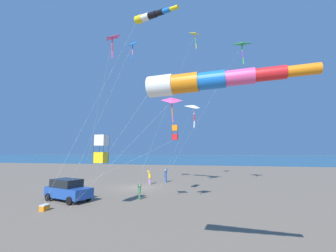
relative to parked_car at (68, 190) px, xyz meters
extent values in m
plane|color=#756654|center=(-8.05, 3.44, -0.95)|extent=(600.00, 600.00, 0.00)
cube|color=#285B7A|center=(-173.05, 3.44, -0.95)|extent=(240.00, 600.00, 0.01)
cube|color=#1E479E|center=(0.03, 0.09, -0.20)|extent=(3.04, 4.65, 0.84)
cube|color=black|center=(-0.07, -0.23, 0.56)|extent=(2.32, 2.95, 0.68)
cylinder|color=black|center=(-0.42, 1.76, -0.62)|extent=(0.41, 0.70, 0.66)
cylinder|color=black|center=(1.34, 1.22, -0.62)|extent=(0.41, 0.70, 0.66)
cylinder|color=black|center=(-1.29, -1.03, -0.62)|extent=(0.41, 0.70, 0.66)
cylinder|color=black|center=(0.48, -1.58, -0.62)|extent=(0.41, 0.70, 0.66)
cube|color=orange|center=(3.14, 0.50, -0.77)|extent=(0.60, 0.40, 0.36)
cube|color=white|center=(3.14, 0.50, -0.56)|extent=(0.62, 0.42, 0.06)
cube|color=#335199|center=(-13.19, 5.72, -0.53)|extent=(0.26, 0.36, 0.84)
cylinder|color=#335199|center=(-13.19, 5.72, 0.23)|extent=(0.48, 0.48, 0.69)
sphere|color=beige|center=(-13.19, 5.72, 0.70)|extent=(0.26, 0.26, 0.26)
cylinder|color=#335199|center=(-13.29, 5.94, 0.75)|extent=(0.23, 0.43, 0.52)
cylinder|color=#335199|center=(-12.97, 5.83, 0.75)|extent=(0.23, 0.43, 0.52)
cube|color=#8E6B9E|center=(-10.79, 4.14, -0.56)|extent=(0.18, 0.32, 0.79)
cylinder|color=gold|center=(-10.79, 4.14, 0.16)|extent=(0.39, 0.39, 0.65)
sphere|color=#A37551|center=(-10.79, 4.14, 0.61)|extent=(0.25, 0.25, 0.25)
cylinder|color=gold|center=(-10.64, 3.97, 0.65)|extent=(0.13, 0.40, 0.49)
cylinder|color=gold|center=(-10.96, 3.99, 0.65)|extent=(0.13, 0.40, 0.49)
cube|color=#3D7F51|center=(-1.85, 5.98, -0.65)|extent=(0.26, 0.22, 0.60)
cylinder|color=#3D7F51|center=(-1.85, 5.98, -0.11)|extent=(0.37, 0.37, 0.49)
sphere|color=beige|center=(-1.85, 5.98, 0.23)|extent=(0.19, 0.19, 0.19)
cylinder|color=#3D7F51|center=(-1.81, 6.15, 0.27)|extent=(0.30, 0.21, 0.37)
cylinder|color=#3D7F51|center=(-1.69, 5.94, 0.27)|extent=(0.30, 0.21, 0.37)
cylinder|color=white|center=(10.54, 11.22, 5.41)|extent=(0.75, 0.87, 0.70)
cylinder|color=orange|center=(10.60, 12.02, 5.43)|extent=(0.67, 0.86, 0.62)
cylinder|color=blue|center=(10.66, 12.83, 5.44)|extent=(0.60, 0.86, 0.55)
cylinder|color=#EF4C93|center=(10.72, 13.64, 5.45)|extent=(0.52, 0.85, 0.47)
cylinder|color=red|center=(10.78, 14.45, 5.47)|extent=(0.45, 0.84, 0.40)
cylinder|color=orange|center=(10.84, 15.26, 5.48)|extent=(0.37, 0.84, 0.32)
cylinder|color=white|center=(6.46, 6.43, 2.14)|extent=(8.10, 8.78, 6.19)
pyramid|color=yellow|center=(-12.38, 10.26, 20.44)|extent=(1.69, 1.89, 0.57)
cylinder|color=black|center=(-12.41, 10.24, 20.35)|extent=(1.17, 0.69, 0.56)
cylinder|color=yellow|center=(-12.43, 10.27, 19.92)|extent=(0.17, 0.20, 0.72)
cylinder|color=green|center=(-12.47, 10.33, 19.20)|extent=(0.22, 0.22, 0.73)
cylinder|color=yellow|center=(-12.53, 10.39, 18.49)|extent=(0.22, 0.21, 0.73)
cylinder|color=white|center=(-12.27, 6.07, 9.67)|extent=(0.29, 8.36, 21.25)
pyramid|color=green|center=(-8.80, 16.23, 16.36)|extent=(1.42, 2.02, 0.57)
cylinder|color=black|center=(-8.83, 16.23, 16.25)|extent=(1.65, 0.17, 0.51)
cylinder|color=green|center=(-8.80, 16.21, 15.72)|extent=(0.26, 0.23, 0.88)
cylinder|color=purple|center=(-8.74, 16.22, 14.86)|extent=(0.22, 0.24, 0.87)
cylinder|color=green|center=(-8.68, 16.26, 14.00)|extent=(0.25, 0.19, 0.88)
cylinder|color=white|center=(-8.64, 11.16, 7.61)|extent=(0.41, 10.15, 17.13)
pyramid|color=white|center=(-10.99, 10.05, 9.37)|extent=(2.20, 2.37, 0.79)
cylinder|color=black|center=(-11.03, 10.02, 9.26)|extent=(1.34, 0.96, 0.82)
cylinder|color=white|center=(-11.02, 10.07, 8.71)|extent=(0.18, 0.25, 0.92)
cylinder|color=red|center=(-11.03, 10.12, 7.81)|extent=(0.21, 0.20, 0.91)
cylinder|color=white|center=(-11.01, 10.10, 6.91)|extent=(0.25, 0.24, 0.91)
cylinder|color=white|center=(-13.31, 7.35, 4.12)|extent=(4.57, 5.36, 10.14)
cube|color=orange|center=(-4.59, 8.75, 5.76)|extent=(0.62, 0.62, 0.58)
cube|color=red|center=(-4.59, 8.75, 4.83)|extent=(0.62, 0.62, 0.58)
cylinder|color=black|center=(-4.90, 9.02, 5.29)|extent=(0.02, 0.02, 1.51)
cylinder|color=black|center=(-4.86, 8.44, 5.29)|extent=(0.02, 0.02, 1.51)
cylinder|color=black|center=(-4.32, 9.06, 5.29)|extent=(0.02, 0.02, 1.51)
cylinder|color=black|center=(-4.28, 8.48, 5.29)|extent=(0.02, 0.02, 1.51)
cylinder|color=white|center=(-1.79, 3.68, 1.79)|extent=(5.61, 10.15, 5.49)
cube|color=white|center=(2.16, 4.35, 4.18)|extent=(0.82, 0.82, 0.81)
cube|color=yellow|center=(2.16, 4.35, 2.88)|extent=(0.82, 0.82, 0.81)
cylinder|color=black|center=(1.75, 4.76, 3.53)|extent=(0.02, 0.02, 2.12)
cylinder|color=black|center=(1.75, 3.94, 3.53)|extent=(0.02, 0.02, 2.12)
cylinder|color=black|center=(2.57, 4.75, 3.53)|extent=(0.02, 0.02, 2.12)
cylinder|color=black|center=(2.56, 3.94, 3.53)|extent=(0.02, 0.02, 2.12)
cylinder|color=white|center=(0.06, 2.51, 0.76)|extent=(4.21, 3.69, 3.43)
cylinder|color=yellow|center=(-4.28, 4.81, 18.17)|extent=(1.16, 1.22, 0.95)
cylinder|color=white|center=(-3.98, 5.66, 18.10)|extent=(1.06, 1.18, 0.85)
cylinder|color=black|center=(-3.67, 6.51, 18.03)|extent=(0.97, 1.14, 0.76)
cylinder|color=black|center=(-3.37, 7.37, 17.96)|extent=(0.87, 1.10, 0.66)
cylinder|color=blue|center=(-3.06, 8.22, 17.88)|extent=(0.78, 1.06, 0.56)
cylinder|color=yellow|center=(-2.76, 9.08, 17.81)|extent=(0.69, 1.02, 0.47)
cylinder|color=white|center=(-0.82, 2.12, 8.52)|extent=(7.24, 4.52, 18.94)
pyramid|color=blue|center=(-6.80, 2.94, 16.81)|extent=(1.53, 1.81, 0.71)
cylinder|color=black|center=(-6.85, 2.97, 16.73)|extent=(1.08, 0.54, 0.79)
cylinder|color=blue|center=(-6.81, 2.98, 16.31)|extent=(0.21, 0.16, 0.71)
cylinder|color=#EF4C93|center=(-6.74, 3.01, 15.61)|extent=(0.22, 0.19, 0.71)
cylinder|color=blue|center=(-6.69, 3.01, 14.90)|extent=(0.17, 0.19, 0.71)
cylinder|color=white|center=(-3.35, 1.29, 7.86)|extent=(7.01, 3.36, 17.63)
pyramid|color=#EF4C93|center=(1.40, 9.68, 7.26)|extent=(1.01, 1.36, 0.60)
cylinder|color=black|center=(1.35, 9.67, 7.21)|extent=(0.84, 0.26, 0.70)
cylinder|color=#EF4C93|center=(1.35, 9.67, 6.88)|extent=(0.13, 0.13, 0.54)
cylinder|color=orange|center=(1.32, 9.69, 6.33)|extent=(0.17, 0.13, 0.55)
cylinder|color=#EF4C93|center=(1.28, 9.71, 5.79)|extent=(0.14, 0.15, 0.55)
cylinder|color=white|center=(1.81, 5.78, 3.11)|extent=(0.92, 7.78, 8.12)
pyramid|color=#EF4C93|center=(5.35, 6.65, 10.55)|extent=(1.00, 1.18, 0.35)
cylinder|color=black|center=(5.33, 6.66, 10.50)|extent=(0.79, 0.36, 0.35)
cylinder|color=#EF4C93|center=(5.35, 6.67, 10.22)|extent=(0.13, 0.09, 0.46)
cylinder|color=red|center=(5.38, 6.69, 9.77)|extent=(0.12, 0.13, 0.46)
cylinder|color=#EF4C93|center=(5.39, 6.72, 9.32)|extent=(0.10, 0.11, 0.45)
cylinder|color=white|center=(1.79, 3.34, 4.76)|extent=(7.08, 6.65, 11.42)
camera|label=1|loc=(17.07, 12.93, 3.29)|focal=23.01mm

